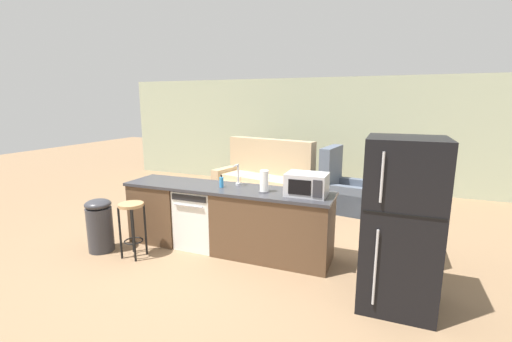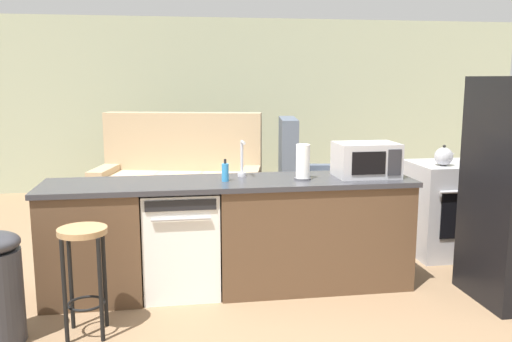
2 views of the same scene
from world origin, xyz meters
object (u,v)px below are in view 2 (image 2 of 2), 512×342
stove_range (450,209)px  microwave (366,160)px  paper_towel_roll (303,162)px  soap_bottle (225,172)px  armchair (303,184)px  bar_stool (84,258)px  kettle (444,156)px  couch (181,184)px  dishwasher (181,241)px

stove_range → microwave: (-1.08, -0.55, 0.59)m
paper_towel_roll → soap_bottle: paper_towel_roll is taller
paper_towel_roll → armchair: bearing=75.8°
stove_range → paper_towel_roll: (-1.62, -0.59, 0.59)m
bar_stool → stove_range: bearing=20.5°
soap_bottle → kettle: 2.13m
bar_stool → armchair: 3.87m
stove_range → microwave: size_ratio=1.80×
paper_towel_roll → armchair: size_ratio=0.24×
bar_stool → couch: bearing=77.8°
stove_range → armchair: armchair is taller
paper_towel_roll → dishwasher: bearing=177.5°
kettle → paper_towel_roll: bearing=-162.3°
paper_towel_roll → bar_stool: (-1.62, -0.62, -0.50)m
stove_range → soap_bottle: bearing=-165.6°
stove_range → bar_stool: size_ratio=1.22×
bar_stool → couch: (0.69, 3.19, -0.14)m
kettle → couch: 3.24m
microwave → bar_stool: microwave is taller
microwave → soap_bottle: microwave is taller
kettle → stove_range: bearing=37.2°
stove_range → microwave: bearing=-153.0°
microwave → bar_stool: bearing=-163.0°
dishwasher → kettle: 2.53m
couch → dishwasher: bearing=-91.0°
stove_range → couch: size_ratio=0.42×
stove_range → soap_bottle: (-2.24, -0.58, 0.52)m
stove_range → paper_towel_roll: 1.82m
dishwasher → microwave: bearing=-0.0°
microwave → kettle: bearing=25.0°
soap_bottle → couch: couch is taller
bar_stool → kettle: bearing=19.4°
stove_range → soap_bottle: size_ratio=5.11×
dishwasher → soap_bottle: 0.66m
paper_towel_roll → bar_stool: 1.81m
couch → microwave: bearing=-59.7°
dishwasher → soap_bottle: (0.36, -0.03, 0.55)m
paper_towel_roll → kettle: bearing=17.7°
stove_range → couch: bearing=142.2°
kettle → couch: bearing=138.6°
microwave → paper_towel_roll: paper_towel_roll is taller
microwave → couch: couch is taller
kettle → bar_stool: kettle is taller
armchair → couch: bearing=178.0°
couch → soap_bottle: bearing=-83.1°
microwave → kettle: microwave is taller
bar_stool → couch: 3.27m
soap_bottle → bar_stool: size_ratio=0.24×
bar_stool → dishwasher: bearing=45.8°
dishwasher → couch: (0.05, 2.53, -0.03)m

